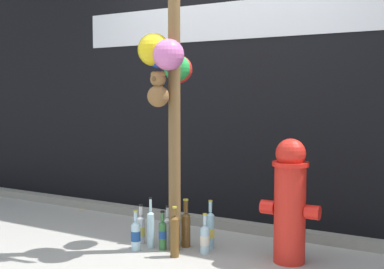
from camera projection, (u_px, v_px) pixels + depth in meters
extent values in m
plane|color=#9E9B93|center=(143.00, 261.00, 3.48)|extent=(14.00, 14.00, 0.00)
cube|color=black|center=(231.00, 38.00, 4.63)|extent=(10.00, 0.20, 3.49)
cube|color=silver|center=(291.00, 16.00, 4.23)|extent=(4.48, 0.01, 0.35)
cube|color=gray|center=(212.00, 222.00, 4.42)|extent=(8.00, 0.12, 0.08)
cylinder|color=brown|center=(174.00, 70.00, 3.64)|extent=(0.09, 0.09, 2.76)
sphere|color=yellow|center=(154.00, 50.00, 3.64)|extent=(0.25, 0.25, 0.25)
sphere|color=red|center=(179.00, 69.00, 3.85)|extent=(0.22, 0.22, 0.22)
sphere|color=blue|center=(159.00, 55.00, 3.65)|extent=(0.20, 0.20, 0.20)
sphere|color=#D66BB2|center=(168.00, 55.00, 3.52)|extent=(0.23, 0.23, 0.23)
sphere|color=green|center=(177.00, 68.00, 3.81)|extent=(0.21, 0.21, 0.21)
sphere|color=brown|center=(158.00, 96.00, 3.59)|extent=(0.16, 0.16, 0.16)
sphere|color=brown|center=(158.00, 79.00, 3.58)|extent=(0.12, 0.12, 0.12)
sphere|color=brown|center=(154.00, 75.00, 3.59)|extent=(0.05, 0.05, 0.05)
sphere|color=brown|center=(162.00, 74.00, 3.55)|extent=(0.05, 0.05, 0.05)
sphere|color=brown|center=(154.00, 79.00, 3.53)|extent=(0.04, 0.04, 0.04)
cylinder|color=red|center=(290.00, 214.00, 3.45)|extent=(0.22, 0.22, 0.69)
cylinder|color=red|center=(291.00, 164.00, 3.42)|extent=(0.26, 0.26, 0.03)
sphere|color=red|center=(291.00, 154.00, 3.41)|extent=(0.21, 0.21, 0.21)
cylinder|color=red|center=(268.00, 207.00, 3.52)|extent=(0.10, 0.10, 0.10)
cylinder|color=red|center=(313.00, 212.00, 3.36)|extent=(0.10, 0.10, 0.10)
cylinder|color=#B2DBEA|center=(151.00, 231.00, 3.80)|extent=(0.06, 0.06, 0.27)
cone|color=#B2DBEA|center=(151.00, 212.00, 3.79)|extent=(0.06, 0.06, 0.02)
cylinder|color=#B2DBEA|center=(150.00, 205.00, 3.78)|extent=(0.02, 0.02, 0.10)
cylinder|color=black|center=(150.00, 198.00, 3.78)|extent=(0.02, 0.02, 0.01)
cylinder|color=brown|center=(186.00, 231.00, 3.82)|extent=(0.07, 0.07, 0.25)
cone|color=brown|center=(186.00, 214.00, 3.81)|extent=(0.07, 0.07, 0.03)
cylinder|color=brown|center=(186.00, 206.00, 3.81)|extent=(0.04, 0.04, 0.09)
cylinder|color=gold|center=(186.00, 200.00, 3.80)|extent=(0.04, 0.04, 0.01)
cylinder|color=#B2DBEA|center=(136.00, 237.00, 3.74)|extent=(0.07, 0.07, 0.20)
cone|color=#B2DBEA|center=(136.00, 222.00, 3.73)|extent=(0.07, 0.07, 0.03)
cylinder|color=#B2DBEA|center=(136.00, 216.00, 3.72)|extent=(0.03, 0.03, 0.07)
cylinder|color=#1E478C|center=(136.00, 236.00, 3.73)|extent=(0.07, 0.07, 0.08)
cylinder|color=gold|center=(136.00, 211.00, 3.72)|extent=(0.03, 0.03, 0.01)
cylinder|color=silver|center=(168.00, 231.00, 3.92)|extent=(0.07, 0.07, 0.18)
cone|color=silver|center=(168.00, 219.00, 3.92)|extent=(0.07, 0.07, 0.03)
cylinder|color=silver|center=(168.00, 212.00, 3.91)|extent=(0.03, 0.03, 0.08)
cylinder|color=black|center=(168.00, 207.00, 3.91)|extent=(0.03, 0.03, 0.01)
cylinder|color=#B2DBEA|center=(205.00, 241.00, 3.66)|extent=(0.07, 0.07, 0.19)
cone|color=#B2DBEA|center=(205.00, 226.00, 3.66)|extent=(0.07, 0.07, 0.03)
cylinder|color=#B2DBEA|center=(205.00, 220.00, 3.65)|extent=(0.03, 0.03, 0.07)
cylinder|color=silver|center=(205.00, 240.00, 3.66)|extent=(0.07, 0.07, 0.07)
cylinder|color=gold|center=(205.00, 214.00, 3.65)|extent=(0.03, 0.03, 0.01)
cylinder|color=silver|center=(141.00, 231.00, 3.92)|extent=(0.06, 0.06, 0.20)
cone|color=silver|center=(141.00, 217.00, 3.91)|extent=(0.06, 0.06, 0.03)
cylinder|color=silver|center=(141.00, 211.00, 3.90)|extent=(0.03, 0.03, 0.07)
cylinder|color=#D8C64C|center=(141.00, 231.00, 3.92)|extent=(0.07, 0.07, 0.07)
cylinder|color=black|center=(141.00, 205.00, 3.90)|extent=(0.03, 0.03, 0.01)
cylinder|color=#93CCE0|center=(210.00, 231.00, 3.79)|extent=(0.06, 0.06, 0.26)
cone|color=#93CCE0|center=(210.00, 213.00, 3.78)|extent=(0.06, 0.06, 0.03)
cylinder|color=#93CCE0|center=(210.00, 207.00, 3.77)|extent=(0.03, 0.03, 0.08)
cylinder|color=#D8C64C|center=(210.00, 233.00, 3.79)|extent=(0.06, 0.06, 0.07)
cylinder|color=gold|center=(210.00, 201.00, 3.77)|extent=(0.03, 0.03, 0.01)
cylinder|color=#337038|center=(163.00, 237.00, 3.75)|extent=(0.06, 0.06, 0.20)
cone|color=#337038|center=(163.00, 222.00, 3.74)|extent=(0.06, 0.06, 0.02)
cylinder|color=#337038|center=(163.00, 217.00, 3.74)|extent=(0.03, 0.03, 0.07)
cylinder|color=#1E478C|center=(163.00, 234.00, 3.75)|extent=(0.06, 0.06, 0.06)
cylinder|color=black|center=(163.00, 212.00, 3.74)|extent=(0.03, 0.03, 0.01)
cylinder|color=brown|center=(175.00, 238.00, 3.57)|extent=(0.06, 0.06, 0.29)
cone|color=brown|center=(175.00, 217.00, 3.56)|extent=(0.06, 0.06, 0.03)
cylinder|color=brown|center=(175.00, 212.00, 3.56)|extent=(0.03, 0.03, 0.05)
cylinder|color=gold|center=(175.00, 207.00, 3.56)|extent=(0.03, 0.03, 0.01)
cube|color=tan|center=(83.00, 209.00, 5.10)|extent=(0.09, 0.14, 0.01)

